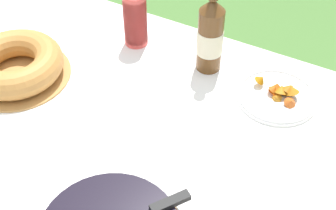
# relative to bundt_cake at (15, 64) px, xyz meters

# --- Properties ---
(garden_table) EXTENTS (1.88, 1.10, 0.66)m
(garden_table) POSITION_rel_bundt_cake_xyz_m (0.30, -0.09, -0.10)
(garden_table) COLOR brown
(garden_table) RESTS_ON ground_plane
(tablecloth) EXTENTS (1.89, 1.11, 0.10)m
(tablecloth) POSITION_rel_bundt_cake_xyz_m (0.30, -0.09, -0.06)
(tablecloth) COLOR white
(tablecloth) RESTS_ON garden_table
(bundt_cake) EXTENTS (0.31, 0.31, 0.09)m
(bundt_cake) POSITION_rel_bundt_cake_xyz_m (0.00, 0.00, 0.00)
(bundt_cake) COLOR #B78447
(bundt_cake) RESTS_ON tablecloth
(cup_stack) EXTENTS (0.07, 0.07, 0.18)m
(cup_stack) POSITION_rel_bundt_cake_xyz_m (0.22, 0.30, 0.04)
(cup_stack) COLOR #E04C47
(cup_stack) RESTS_ON tablecloth
(cider_bottle_amber) EXTENTS (0.08, 0.08, 0.31)m
(cider_bottle_amber) POSITION_rel_bundt_cake_xyz_m (0.47, 0.30, 0.07)
(cider_bottle_amber) COLOR brown
(cider_bottle_amber) RESTS_ON tablecloth
(snack_plate_near) EXTENTS (0.22, 0.22, 0.06)m
(snack_plate_near) POSITION_rel_bundt_cake_xyz_m (0.70, 0.27, -0.03)
(snack_plate_near) COLOR white
(snack_plate_near) RESTS_ON tablecloth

